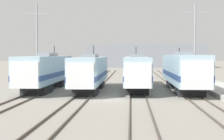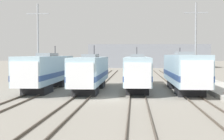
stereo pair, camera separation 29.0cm
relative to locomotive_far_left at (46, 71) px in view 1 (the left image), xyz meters
name	(u,v)px [view 1 (the left image)]	position (x,y,z in m)	size (l,w,h in m)	color
ground_plane	(109,100)	(7.75, -8.83, -2.17)	(400.00, 400.00, 0.00)	gray
rail_pair_far_left	(24,98)	(0.00, -8.83, -2.09)	(1.50, 120.00, 0.15)	#4C4238
rail_pair_center_left	(81,99)	(5.17, -8.83, -2.09)	(1.51, 120.00, 0.15)	#4C4238
rail_pair_center_right	(138,99)	(10.33, -8.83, -2.09)	(1.51, 120.00, 0.15)	#4C4238
rail_pair_far_right	(196,99)	(15.50, -8.83, -2.09)	(1.50, 120.00, 0.15)	#4C4238
locomotive_far_left	(46,71)	(0.00, 0.00, 0.00)	(2.91, 18.72, 5.13)	#232326
locomotive_center_left	(90,72)	(5.17, -1.42, -0.05)	(2.77, 16.79, 5.15)	#232326
locomotive_center_right	(136,71)	(10.33, 1.26, -0.05)	(2.74, 20.04, 5.03)	#232326
locomotive_far_right	(184,71)	(15.50, -1.08, 0.07)	(3.12, 17.31, 4.86)	#232326
catenary_tower_left	(37,42)	(-2.34, 5.11, 3.52)	(2.90, 0.24, 10.52)	gray
catenary_tower_right	(195,41)	(17.69, 5.11, 3.52)	(2.90, 0.24, 10.52)	gray
depot_building	(146,56)	(14.39, 77.02, 1.39)	(36.46, 15.11, 7.11)	gray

